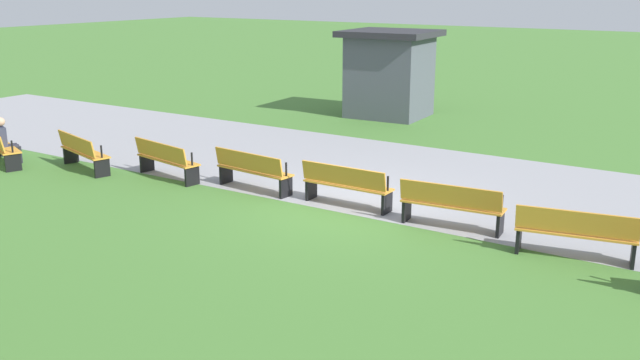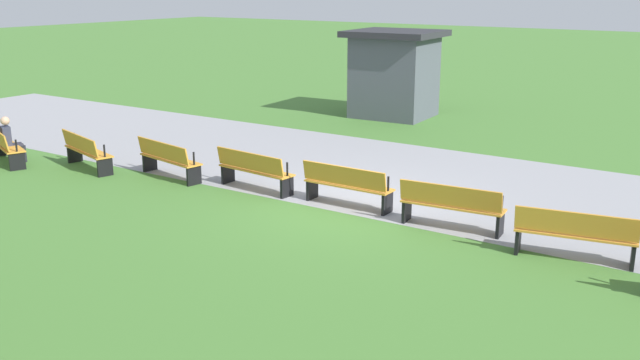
{
  "view_description": "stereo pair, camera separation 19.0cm",
  "coord_description": "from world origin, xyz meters",
  "px_view_note": "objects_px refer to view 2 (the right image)",
  "views": [
    {
      "loc": [
        6.99,
        -11.92,
        4.42
      ],
      "look_at": [
        0.0,
        -1.05,
        0.8
      ],
      "focal_mm": 39.69,
      "sensor_mm": 36.0,
      "label": 1
    },
    {
      "loc": [
        7.15,
        -11.81,
        4.42
      ],
      "look_at": [
        0.0,
        -1.05,
        0.8
      ],
      "focal_mm": 39.69,
      "sensor_mm": 36.0,
      "label": 2
    }
  ],
  "objects_px": {
    "bench_4": "(254,169)",
    "bench_6": "(451,205)",
    "bench_3": "(168,158)",
    "bench_1": "(5,145)",
    "bench_7": "(575,234)",
    "person_seated": "(10,138)",
    "bench_5": "(347,184)",
    "kiosk": "(394,73)",
    "bench_2": "(86,150)"
  },
  "relations": [
    {
      "from": "bench_4",
      "to": "bench_6",
      "type": "relative_size",
      "value": 1.0
    },
    {
      "from": "bench_3",
      "to": "bench_1",
      "type": "bearing_deg",
      "value": -153.73
    },
    {
      "from": "bench_7",
      "to": "person_seated",
      "type": "xyz_separation_m",
      "value": [
        -13.6,
        -1.14,
        0.16
      ]
    },
    {
      "from": "bench_7",
      "to": "person_seated",
      "type": "height_order",
      "value": "person_seated"
    },
    {
      "from": "bench_5",
      "to": "kiosk",
      "type": "relative_size",
      "value": 0.62
    },
    {
      "from": "person_seated",
      "to": "bench_1",
      "type": "bearing_deg",
      "value": -106.39
    },
    {
      "from": "person_seated",
      "to": "bench_6",
      "type": "bearing_deg",
      "value": 28.42
    },
    {
      "from": "bench_1",
      "to": "person_seated",
      "type": "relative_size",
      "value": 1.63
    },
    {
      "from": "bench_6",
      "to": "bench_7",
      "type": "relative_size",
      "value": 0.99
    },
    {
      "from": "bench_1",
      "to": "bench_5",
      "type": "relative_size",
      "value": 1.02
    },
    {
      "from": "bench_6",
      "to": "bench_2",
      "type": "bearing_deg",
      "value": 179.97
    },
    {
      "from": "bench_4",
      "to": "bench_5",
      "type": "distance_m",
      "value": 2.32
    },
    {
      "from": "bench_1",
      "to": "person_seated",
      "type": "distance_m",
      "value": 0.22
    },
    {
      "from": "bench_4",
      "to": "kiosk",
      "type": "relative_size",
      "value": 0.63
    },
    {
      "from": "bench_6",
      "to": "person_seated",
      "type": "height_order",
      "value": "person_seated"
    },
    {
      "from": "bench_2",
      "to": "kiosk",
      "type": "bearing_deg",
      "value": 90.37
    },
    {
      "from": "bench_5",
      "to": "person_seated",
      "type": "distance_m",
      "value": 9.12
    },
    {
      "from": "person_seated",
      "to": "kiosk",
      "type": "relative_size",
      "value": 0.39
    },
    {
      "from": "bench_2",
      "to": "bench_6",
      "type": "distance_m",
      "value": 9.23
    },
    {
      "from": "bench_3",
      "to": "bench_4",
      "type": "xyz_separation_m",
      "value": [
        2.3,
        0.32,
        0.0
      ]
    },
    {
      "from": "bench_2",
      "to": "bench_6",
      "type": "relative_size",
      "value": 1.01
    },
    {
      "from": "bench_1",
      "to": "kiosk",
      "type": "height_order",
      "value": "kiosk"
    },
    {
      "from": "kiosk",
      "to": "bench_7",
      "type": "bearing_deg",
      "value": -52.46
    },
    {
      "from": "bench_1",
      "to": "bench_7",
      "type": "bearing_deg",
      "value": 26.33
    },
    {
      "from": "bench_5",
      "to": "person_seated",
      "type": "height_order",
      "value": "person_seated"
    },
    {
      "from": "bench_5",
      "to": "bench_7",
      "type": "relative_size",
      "value": 0.97
    },
    {
      "from": "bench_4",
      "to": "bench_5",
      "type": "height_order",
      "value": "same"
    },
    {
      "from": "bench_5",
      "to": "person_seated",
      "type": "bearing_deg",
      "value": -170.15
    },
    {
      "from": "bench_1",
      "to": "bench_4",
      "type": "distance_m",
      "value": 6.94
    },
    {
      "from": "bench_5",
      "to": "bench_1",
      "type": "bearing_deg",
      "value": -169.51
    },
    {
      "from": "bench_3",
      "to": "kiosk",
      "type": "xyz_separation_m",
      "value": [
        0.64,
        9.97,
        1.01
      ]
    },
    {
      "from": "bench_1",
      "to": "kiosk",
      "type": "bearing_deg",
      "value": 86.65
    },
    {
      "from": "bench_2",
      "to": "bench_6",
      "type": "height_order",
      "value": "same"
    },
    {
      "from": "kiosk",
      "to": "bench_1",
      "type": "bearing_deg",
      "value": -117.67
    },
    {
      "from": "bench_1",
      "to": "bench_6",
      "type": "height_order",
      "value": "same"
    },
    {
      "from": "bench_2",
      "to": "kiosk",
      "type": "distance_m",
      "value": 10.93
    },
    {
      "from": "bench_2",
      "to": "bench_1",
      "type": "bearing_deg",
      "value": -145.83
    },
    {
      "from": "bench_1",
      "to": "bench_3",
      "type": "relative_size",
      "value": 0.99
    },
    {
      "from": "bench_6",
      "to": "bench_1",
      "type": "bearing_deg",
      "value": -177.41
    },
    {
      "from": "bench_1",
      "to": "bench_2",
      "type": "relative_size",
      "value": 0.99
    },
    {
      "from": "bench_7",
      "to": "bench_6",
      "type": "bearing_deg",
      "value": 161.59
    },
    {
      "from": "bench_3",
      "to": "bench_4",
      "type": "relative_size",
      "value": 1.01
    },
    {
      "from": "bench_5",
      "to": "bench_4",
      "type": "bearing_deg",
      "value": -177.38
    },
    {
      "from": "bench_3",
      "to": "bench_5",
      "type": "distance_m",
      "value": 4.64
    },
    {
      "from": "bench_1",
      "to": "bench_6",
      "type": "distance_m",
      "value": 11.5
    },
    {
      "from": "kiosk",
      "to": "bench_5",
      "type": "bearing_deg",
      "value": -70.61
    },
    {
      "from": "bench_5",
      "to": "bench_3",
      "type": "bearing_deg",
      "value": -174.76
    },
    {
      "from": "bench_7",
      "to": "person_seated",
      "type": "relative_size",
      "value": 1.64
    },
    {
      "from": "bench_7",
      "to": "bench_3",
      "type": "bearing_deg",
      "value": 169.46
    },
    {
      "from": "bench_4",
      "to": "bench_5",
      "type": "xyz_separation_m",
      "value": [
        2.32,
        0.11,
        0.0
      ]
    }
  ]
}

